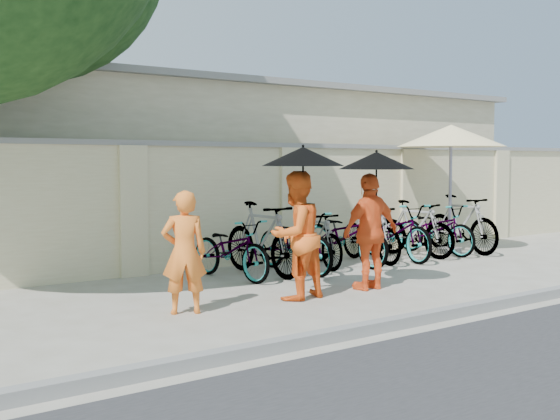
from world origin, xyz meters
TOP-DOWN VIEW (x-y plane):
  - ground at (0.00, 0.00)m, footprint 80.00×80.00m
  - kerb at (0.00, -1.70)m, footprint 40.00×0.16m
  - compound_wall at (1.00, 3.20)m, footprint 20.00×0.30m
  - building_behind at (2.00, 7.00)m, footprint 14.00×6.00m
  - monk_left at (-1.63, 0.27)m, footprint 0.61×0.51m
  - monk_center at (-0.07, 0.18)m, footprint 0.88×0.73m
  - parasol_center at (-0.02, 0.10)m, footprint 1.05×1.05m
  - monk_right at (1.17, 0.12)m, footprint 0.94×0.39m
  - parasol_right at (1.19, 0.04)m, footprint 1.02×1.02m
  - patio_umbrella at (5.07, 2.03)m, footprint 2.46×2.46m
  - bike_0 at (0.08, 1.97)m, footprint 0.81×1.78m
  - bike_1 at (0.66, 1.99)m, footprint 0.61×1.90m
  - bike_2 at (1.24, 1.91)m, footprint 0.67×1.86m
  - bike_3 at (1.81, 2.10)m, footprint 0.62×1.62m
  - bike_4 at (2.39, 2.01)m, footprint 0.80×1.98m
  - bike_5 at (2.97, 2.01)m, footprint 0.69×1.75m
  - bike_6 at (3.54, 1.97)m, footprint 0.89×2.00m
  - bike_7 at (4.12, 2.04)m, footprint 0.67×1.77m
  - bike_8 at (4.70, 2.06)m, footprint 0.72×1.84m
  - bike_9 at (5.28, 1.92)m, footprint 0.68×1.89m

SIDE VIEW (x-z plane):
  - ground at x=0.00m, z-range 0.00..0.00m
  - kerb at x=0.00m, z-range 0.00..0.12m
  - bike_0 at x=0.08m, z-range 0.00..0.90m
  - bike_3 at x=1.81m, z-range 0.00..0.95m
  - bike_8 at x=4.70m, z-range 0.00..0.95m
  - bike_2 at x=1.24m, z-range 0.00..0.97m
  - bike_6 at x=3.54m, z-range 0.00..1.02m
  - bike_4 at x=2.39m, z-range 0.00..1.02m
  - bike_5 at x=2.97m, z-range 0.00..1.02m
  - bike_7 at x=4.12m, z-range 0.00..1.04m
  - bike_9 at x=5.28m, z-range 0.00..1.11m
  - bike_1 at x=0.66m, z-range 0.00..1.13m
  - monk_left at x=-1.63m, z-range 0.00..1.43m
  - monk_right at x=1.17m, z-range 0.00..1.60m
  - monk_center at x=-0.07m, z-range 0.00..1.64m
  - compound_wall at x=1.00m, z-range 0.00..2.00m
  - building_behind at x=2.00m, z-range 0.00..3.20m
  - parasol_right at x=1.19m, z-range 1.28..2.26m
  - parasol_center at x=-0.02m, z-range 1.31..2.33m
  - patio_umbrella at x=5.07m, z-range 0.99..3.44m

